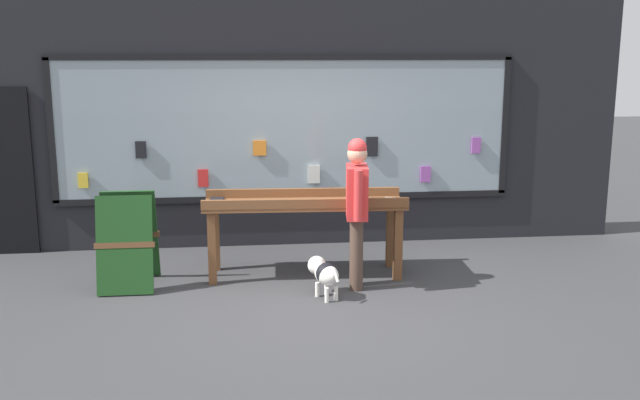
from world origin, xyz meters
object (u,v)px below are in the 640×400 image
Objects in this scene: person_browsing at (357,202)px; sandwich_board_sign at (128,240)px; display_table_main at (304,210)px; small_dog at (324,273)px.

person_browsing is 1.58× the size of sandwich_board_sign.
display_table_main is at bearing 5.88° from sandwich_board_sign.
small_dog is at bearing 133.11° from person_browsing.
person_browsing is at bearing -76.47° from small_dog.
sandwich_board_sign reaches higher than small_dog.
sandwich_board_sign is (-2.07, 0.61, 0.26)m from small_dog.
display_table_main is 0.94m from small_dog.
person_browsing is 2.51m from sandwich_board_sign.
sandwich_board_sign is at bearing 51.02° from small_dog.
sandwich_board_sign reaches higher than display_table_main.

